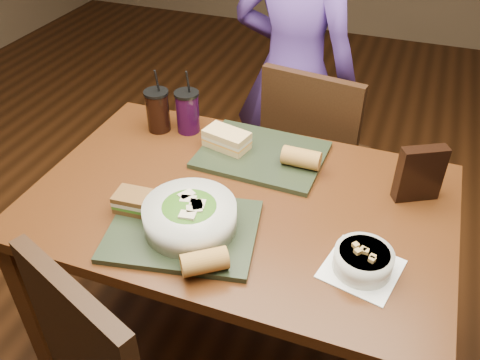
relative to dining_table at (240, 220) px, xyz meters
name	(u,v)px	position (x,y,z in m)	size (l,w,h in m)	color
ground	(240,343)	(0.00, 0.00, -0.66)	(6.00, 6.00, 0.00)	#381C0B
dining_table	(240,220)	(0.00, 0.00, 0.00)	(1.30, 0.85, 0.75)	#45220D
chair_far	(311,154)	(0.08, 0.65, -0.14)	(0.46, 0.46, 0.93)	black
diner	(293,74)	(-0.07, 0.86, 0.11)	(0.57, 0.37, 1.55)	#4D2F82
tray_near	(183,230)	(-0.10, -0.21, 0.10)	(0.42, 0.32, 0.02)	black
tray_far	(262,155)	(-0.01, 0.24, 0.10)	(0.42, 0.32, 0.02)	black
salad_bowl	(190,215)	(-0.08, -0.19, 0.15)	(0.26, 0.26, 0.09)	silver
soup_bowl	(363,260)	(0.41, -0.17, 0.13)	(0.22, 0.22, 0.08)	white
sandwich_near	(135,202)	(-0.26, -0.18, 0.14)	(0.12, 0.09, 0.06)	#593819
sandwich_far	(227,139)	(-0.14, 0.23, 0.14)	(0.17, 0.12, 0.06)	tan
baguette_near	(205,262)	(0.03, -0.33, 0.14)	(0.06, 0.06, 0.12)	#AD7533
baguette_far	(301,158)	(0.14, 0.21, 0.14)	(0.06, 0.06, 0.13)	#AD7533
cup_cola	(158,110)	(-0.43, 0.28, 0.17)	(0.09, 0.09, 0.24)	black
cup_berry	(188,112)	(-0.32, 0.31, 0.17)	(0.09, 0.09, 0.25)	black
chip_bag	(420,174)	(0.51, 0.19, 0.18)	(0.14, 0.04, 0.18)	black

